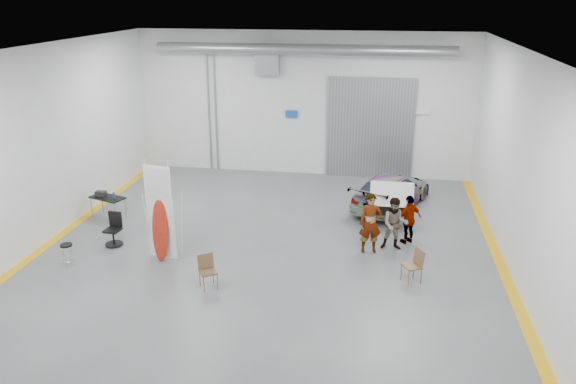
% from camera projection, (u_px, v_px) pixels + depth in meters
% --- Properties ---
extents(ground, '(16.00, 16.00, 0.00)m').
position_uv_depth(ground, '(267.00, 252.00, 17.00)').
color(ground, '#55585C').
rests_on(ground, ground).
extents(room_shell, '(14.02, 16.18, 6.01)m').
position_uv_depth(room_shell, '(287.00, 105.00, 17.65)').
color(room_shell, silver).
rests_on(room_shell, ground).
extents(sedan_car, '(3.29, 4.53, 1.22)m').
position_uv_depth(sedan_car, '(391.00, 191.00, 20.44)').
color(sedan_car, silver).
rests_on(sedan_car, ground).
extents(person_a, '(0.75, 0.57, 1.86)m').
position_uv_depth(person_a, '(370.00, 223.00, 16.75)').
color(person_a, '#926750').
rests_on(person_a, ground).
extents(person_b, '(0.83, 0.65, 1.66)m').
position_uv_depth(person_b, '(395.00, 224.00, 16.96)').
color(person_b, '#45717F').
rests_on(person_b, ground).
extents(person_c, '(0.94, 0.87, 1.57)m').
position_uv_depth(person_c, '(409.00, 219.00, 17.41)').
color(person_c, '#A04E35').
rests_on(person_c, ground).
extents(surfboard_display, '(0.87, 0.32, 3.08)m').
position_uv_depth(surfboard_display, '(161.00, 221.00, 16.08)').
color(surfboard_display, white).
rests_on(surfboard_display, ground).
extents(folding_chair_near, '(0.59, 0.65, 0.91)m').
position_uv_depth(folding_chair_near, '(209.00, 278.00, 14.90)').
color(folding_chair_near, brown).
rests_on(folding_chair_near, ground).
extents(folding_chair_far, '(0.59, 0.72, 0.94)m').
position_uv_depth(folding_chair_far, '(411.00, 272.00, 15.19)').
color(folding_chair_far, brown).
rests_on(folding_chair_far, ground).
extents(shop_stool, '(0.36, 0.36, 0.71)m').
position_uv_depth(shop_stool, '(68.00, 256.00, 16.00)').
color(shop_stool, black).
rests_on(shop_stool, ground).
extents(work_table, '(1.35, 0.98, 0.99)m').
position_uv_depth(work_table, '(106.00, 197.00, 19.37)').
color(work_table, gray).
rests_on(work_table, ground).
extents(office_chair, '(0.55, 0.55, 1.03)m').
position_uv_depth(office_chair, '(114.00, 231.00, 17.39)').
color(office_chair, black).
rests_on(office_chair, ground).
extents(trunk_lid, '(1.42, 0.86, 0.04)m').
position_uv_depth(trunk_lid, '(393.00, 191.00, 18.52)').
color(trunk_lid, silver).
rests_on(trunk_lid, sedan_car).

